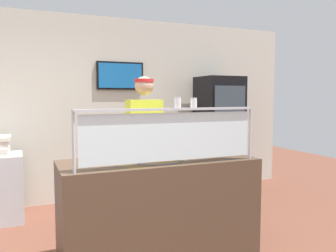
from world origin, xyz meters
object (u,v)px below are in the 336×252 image
worker_figure (145,144)px  pepper_flake_shaker (194,103)px  pizza_tray (155,158)px  drink_fridge (219,135)px  parmesan_shaker (178,103)px  pizza_server (157,156)px

worker_figure → pepper_flake_shaker: bearing=-84.0°
pizza_tray → pepper_flake_shaker: (0.24, -0.29, 0.51)m
pizza_tray → drink_fridge: bearing=44.8°
parmesan_shaker → pepper_flake_shaker: parmesan_shaker is taller
worker_figure → drink_fridge: 1.89m
pizza_tray → worker_figure: worker_figure is taller
parmesan_shaker → pepper_flake_shaker: (0.15, -0.00, -0.00)m
pizza_tray → worker_figure: bearing=78.7°
pizza_server → drink_fridge: drink_fridge is taller
pizza_tray → parmesan_shaker: bearing=-72.7°
pizza_tray → parmesan_shaker: parmesan_shaker is taller
pizza_server → parmesan_shaker: size_ratio=3.01×
pizza_server → pepper_flake_shaker: bearing=-39.6°
pepper_flake_shaker → worker_figure: bearing=96.0°
pepper_flake_shaker → pizza_tray: bearing=129.7°
pizza_tray → pizza_server: pizza_server is taller
parmesan_shaker → drink_fridge: size_ratio=0.05×
pizza_server → pepper_flake_shaker: pepper_flake_shaker is taller
pizza_tray → worker_figure: 0.71m
pizza_server → worker_figure: bearing=88.8°
pepper_flake_shaker → drink_fridge: 2.56m
parmesan_shaker → worker_figure: size_ratio=0.05×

